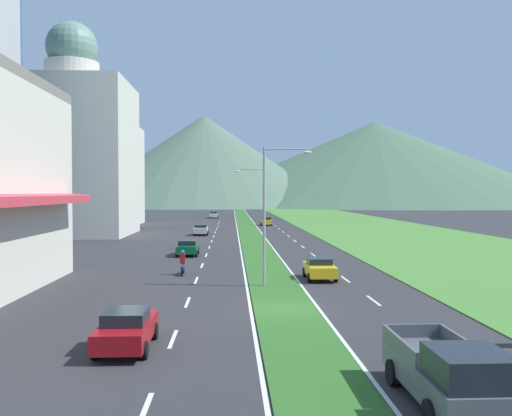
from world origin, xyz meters
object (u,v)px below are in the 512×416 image
(car_2, at_px, (127,329))
(motorcycle_rider, at_px, (183,265))
(car_1, at_px, (214,215))
(car_3, at_px, (201,230))
(car_0, at_px, (188,248))
(car_4, at_px, (266,221))
(street_lamp_near, at_px, (270,206))
(car_5, at_px, (320,268))
(pickup_truck_0, at_px, (449,374))
(street_lamp_mid, at_px, (261,202))

(car_2, bearing_deg, motorcycle_rider, -1.48)
(car_1, bearing_deg, car_3, 179.75)
(car_0, height_order, car_2, car_2)
(car_2, height_order, car_4, car_4)
(street_lamp_near, distance_m, car_5, 6.26)
(street_lamp_near, relative_size, motorcycle_rider, 4.41)
(car_3, bearing_deg, car_1, -0.25)
(car_2, xyz_separation_m, pickup_truck_0, (9.93, -6.26, 0.21))
(car_3, height_order, car_5, car_3)
(car_1, relative_size, car_5, 1.11)
(street_lamp_near, distance_m, motorcycle_rider, 8.97)
(street_lamp_near, bearing_deg, car_0, 110.90)
(car_2, distance_m, motorcycle_rider, 18.61)
(car_5, xyz_separation_m, pickup_truck_0, (-0.11, -22.40, 0.23))
(street_lamp_mid, relative_size, car_3, 2.10)
(pickup_truck_0, bearing_deg, motorcycle_rider, -159.21)
(car_1, height_order, car_5, car_1)
(car_1, relative_size, car_2, 1.04)
(car_0, relative_size, car_1, 0.91)
(car_1, bearing_deg, motorcycle_rider, -179.67)
(street_lamp_near, xyz_separation_m, car_5, (3.62, 2.65, -4.36))
(car_2, bearing_deg, street_lamp_near, -25.45)
(car_0, distance_m, motorcycle_rider, 12.04)
(street_lamp_mid, relative_size, car_0, 2.11)
(street_lamp_near, xyz_separation_m, street_lamp_mid, (0.75, 23.45, -0.13))
(street_lamp_mid, distance_m, car_3, 20.04)
(car_3, distance_m, motorcycle_rider, 36.48)
(car_1, distance_m, car_3, 50.41)
(car_3, bearing_deg, car_2, -179.75)
(car_0, bearing_deg, motorcycle_rider, -177.12)
(car_3, xyz_separation_m, car_5, (10.27, -38.94, -0.02))
(street_lamp_mid, distance_m, car_1, 69.05)
(car_4, bearing_deg, car_3, -25.86)
(car_3, distance_m, pickup_truck_0, 62.18)
(street_lamp_mid, height_order, car_4, street_lamp_mid)
(car_2, distance_m, car_5, 19.01)
(car_0, xyz_separation_m, car_3, (-0.11, 24.45, 0.02))
(car_3, bearing_deg, car_0, -179.73)
(car_3, height_order, car_4, car_4)
(car_4, xyz_separation_m, pickup_truck_0, (-0.40, -83.14, 0.20))
(car_5, height_order, pickup_truck_0, pickup_truck_0)
(car_1, distance_m, pickup_truck_0, 112.19)
(car_3, xyz_separation_m, car_4, (10.57, 21.80, 0.01))
(pickup_truck_0, distance_m, motorcycle_rider, 26.60)
(car_1, xyz_separation_m, pickup_truck_0, (9.94, -111.75, 0.20))
(car_1, height_order, car_2, car_1)
(car_0, distance_m, car_4, 47.41)
(car_2, height_order, pickup_truck_0, pickup_truck_0)
(car_0, bearing_deg, street_lamp_near, -159.10)
(car_1, bearing_deg, car_4, -160.12)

